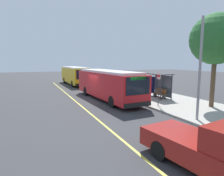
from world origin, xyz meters
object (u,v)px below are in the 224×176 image
Objects in this scene: transit_bus_second at (75,75)px; pickup_truck at (221,152)px; route_sign_post at (159,84)px; transit_bus_main at (107,84)px; waiting_bench at (160,93)px; pedestrian_commuter at (131,88)px.

pickup_truck is at bearing -2.94° from transit_bus_second.
transit_bus_second and route_sign_post have the same top height.
transit_bus_main is 5.45m from waiting_bench.
pickup_truck is at bearing -17.11° from pedestrian_commuter.
transit_bus_second is 17.12m from waiting_bench.
pedestrian_commuter is at bearing 162.89° from pickup_truck.
waiting_bench is 0.95× the size of pedestrian_commuter.
pickup_truck is 13.41m from waiting_bench.
transit_bus_main is at bearing -112.91° from waiting_bench.
route_sign_post is (4.79, 2.68, 0.34)m from transit_bus_main.
waiting_bench is at bearing 151.00° from pickup_truck.
transit_bus_main and route_sign_post have the same top height.
waiting_bench is (16.32, 5.06, -0.98)m from transit_bus_second.
transit_bus_second is at bearing -179.50° from transit_bus_main.
transit_bus_second is 1.83× the size of pickup_truck.
transit_bus_second is at bearing -162.78° from waiting_bench.
route_sign_post is at bearing 8.37° from transit_bus_second.
route_sign_post is (19.03, 2.80, 0.34)m from transit_bus_second.
transit_bus_second is 6.45× the size of waiting_bench.
transit_bus_main is 14.24m from transit_bus_second.
transit_bus_main is 2.67m from pedestrian_commuter.
waiting_bench is at bearing 140.14° from route_sign_post.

